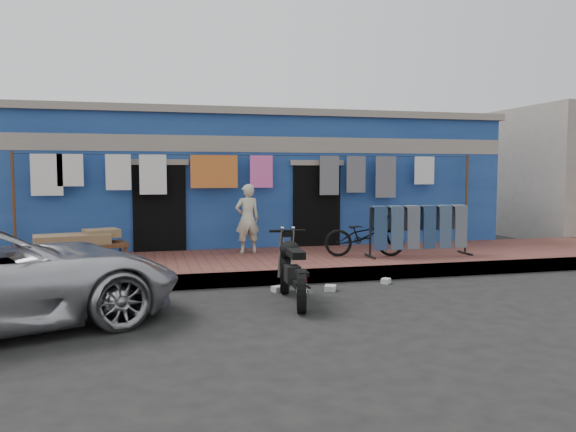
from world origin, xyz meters
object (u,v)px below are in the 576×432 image
Objects in this scene: bicycle at (365,231)px; jeans_rack at (419,230)px; motorcycle at (293,268)px; seated_person at (247,219)px; charpoy at (82,247)px.

bicycle is 1.11m from jeans_rack.
bicycle reaches higher than motorcycle.
seated_person is 3.52m from jeans_rack.
seated_person is at bearing 6.28° from charpoy.
motorcycle is at bearing -43.87° from charpoy.
jeans_rack is at bearing -87.92° from bicycle.
jeans_rack reaches higher than bicycle.
charpoy is 6.58m from jeans_rack.
seated_person is 2.44m from bicycle.
motorcycle is at bearing 151.06° from bicycle.
seated_person is at bearing 159.35° from jeans_rack.
jeans_rack is (3.23, 2.28, 0.25)m from motorcycle.
motorcycle is 0.75× the size of jeans_rack.
bicycle reaches higher than charpoy.
bicycle is 5.47m from charpoy.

